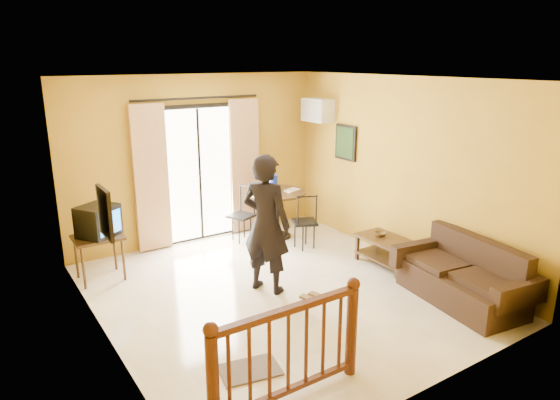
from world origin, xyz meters
TOP-DOWN VIEW (x-y plane):
  - ground at (0.00, 0.00)m, footprint 5.00×5.00m
  - room_shell at (0.00, 0.00)m, footprint 5.00×5.00m
  - balcony_door at (0.00, 2.43)m, footprint 2.25×0.14m
  - tv_table at (-1.90, 1.73)m, footprint 0.65×0.54m
  - television at (-1.87, 1.73)m, footprint 0.64×0.63m
  - picture_left at (-2.22, -0.20)m, footprint 0.05×0.42m
  - dining_table at (1.16, 1.83)m, footprint 0.99×0.99m
  - water_jug at (1.12, 1.88)m, footprint 0.15×0.15m
  - serving_tray at (1.40, 1.73)m, footprint 0.32×0.25m
  - dining_chairs at (0.88, 1.55)m, footprint 1.23×1.39m
  - air_conditioner at (2.09, 1.95)m, footprint 0.31×0.60m
  - botanical_print at (2.22, 1.30)m, footprint 0.05×0.50m
  - coffee_table at (1.85, -0.16)m, footprint 0.53×0.96m
  - bowl at (1.85, 0.01)m, footprint 0.19×0.19m
  - sofa at (1.85, -1.52)m, footprint 1.00×1.81m
  - standing_person at (-0.11, 0.15)m, footprint 0.72×0.82m
  - stair_balustrade at (-1.15, -1.90)m, footprint 1.63×0.13m
  - doormat at (-1.22, -1.32)m, footprint 0.67×0.51m
  - sandals at (0.27, -0.41)m, footprint 0.31×0.27m

SIDE VIEW (x-z plane):
  - ground at x=0.00m, z-range 0.00..0.00m
  - dining_chairs at x=0.88m, z-range -0.47..0.47m
  - doormat at x=-1.22m, z-range 0.00..0.02m
  - sandals at x=0.27m, z-range 0.00..0.03m
  - coffee_table at x=1.85m, z-range 0.07..0.50m
  - sofa at x=1.85m, z-range -0.10..0.72m
  - bowl at x=1.85m, z-range 0.43..0.48m
  - stair_balustrade at x=-1.15m, z-range 0.05..1.08m
  - tv_table at x=-1.90m, z-range 0.25..0.89m
  - dining_table at x=1.16m, z-range 0.24..1.07m
  - serving_tray at x=1.40m, z-range 0.82..0.84m
  - television at x=-1.87m, z-range 0.65..1.09m
  - standing_person at x=-0.11m, z-range 0.00..1.88m
  - water_jug at x=1.12m, z-range 0.82..1.11m
  - balcony_door at x=0.00m, z-range -0.04..2.42m
  - picture_left at x=-2.22m, z-range 1.29..1.81m
  - botanical_print at x=2.22m, z-range 1.35..1.95m
  - room_shell at x=0.00m, z-range -0.80..4.20m
  - air_conditioner at x=2.09m, z-range 1.95..2.35m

